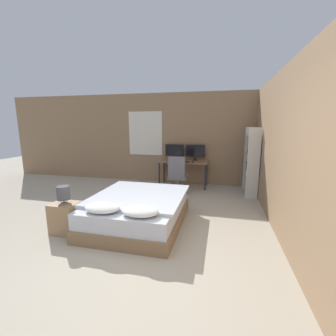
{
  "coord_description": "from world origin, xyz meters",
  "views": [
    {
      "loc": [
        1.07,
        -2.37,
        1.78
      ],
      "look_at": [
        -0.15,
        2.78,
        0.75
      ],
      "focal_mm": 24.0,
      "sensor_mm": 36.0,
      "label": 1
    }
  ],
  "objects_px": {
    "bed": "(138,210)",
    "office_chair": "(178,179)",
    "bedside_lamp": "(63,193)",
    "monitor_left": "(175,151)",
    "computer_mouse": "(193,162)",
    "desk": "(183,164)",
    "monitor_right": "(195,151)",
    "bookshelf": "(252,159)",
    "nightstand": "(66,218)",
    "keyboard": "(182,162)"
  },
  "relations": [
    {
      "from": "bed",
      "to": "office_chair",
      "type": "bearing_deg",
      "value": 80.45
    },
    {
      "from": "bedside_lamp",
      "to": "monitor_left",
      "type": "distance_m",
      "value": 3.71
    },
    {
      "from": "computer_mouse",
      "to": "office_chair",
      "type": "height_order",
      "value": "office_chair"
    },
    {
      "from": "desk",
      "to": "office_chair",
      "type": "height_order",
      "value": "office_chair"
    },
    {
      "from": "desk",
      "to": "monitor_left",
      "type": "relative_size",
      "value": 2.52
    },
    {
      "from": "desk",
      "to": "monitor_right",
      "type": "xyz_separation_m",
      "value": [
        0.31,
        0.22,
        0.35
      ]
    },
    {
      "from": "bookshelf",
      "to": "monitor_left",
      "type": "bearing_deg",
      "value": 163.28
    },
    {
      "from": "nightstand",
      "to": "monitor_right",
      "type": "height_order",
      "value": "monitor_right"
    },
    {
      "from": "monitor_right",
      "to": "keyboard",
      "type": "height_order",
      "value": "monitor_right"
    },
    {
      "from": "monitor_left",
      "to": "bookshelf",
      "type": "relative_size",
      "value": 0.32
    },
    {
      "from": "nightstand",
      "to": "bedside_lamp",
      "type": "distance_m",
      "value": 0.43
    },
    {
      "from": "monitor_left",
      "to": "keyboard",
      "type": "distance_m",
      "value": 0.59
    },
    {
      "from": "keyboard",
      "to": "bedside_lamp",
      "type": "bearing_deg",
      "value": -114.71
    },
    {
      "from": "monitor_right",
      "to": "keyboard",
      "type": "relative_size",
      "value": 1.36
    },
    {
      "from": "monitor_left",
      "to": "bookshelf",
      "type": "xyz_separation_m",
      "value": [
        2.11,
        -0.63,
        -0.08
      ]
    },
    {
      "from": "desk",
      "to": "monitor_right",
      "type": "bearing_deg",
      "value": 35.57
    },
    {
      "from": "desk",
      "to": "bookshelf",
      "type": "bearing_deg",
      "value": -12.91
    },
    {
      "from": "monitor_right",
      "to": "computer_mouse",
      "type": "bearing_deg",
      "value": -91.94
    },
    {
      "from": "bedside_lamp",
      "to": "office_chair",
      "type": "distance_m",
      "value": 2.95
    },
    {
      "from": "nightstand",
      "to": "desk",
      "type": "xyz_separation_m",
      "value": [
        1.42,
        3.31,
        0.4
      ]
    },
    {
      "from": "nightstand",
      "to": "keyboard",
      "type": "distance_m",
      "value": 3.44
    },
    {
      "from": "nightstand",
      "to": "keyboard",
      "type": "height_order",
      "value": "keyboard"
    },
    {
      "from": "nightstand",
      "to": "monitor_right",
      "type": "xyz_separation_m",
      "value": [
        1.73,
        3.53,
        0.75
      ]
    },
    {
      "from": "nightstand",
      "to": "desk",
      "type": "height_order",
      "value": "desk"
    },
    {
      "from": "nightstand",
      "to": "office_chair",
      "type": "relative_size",
      "value": 0.52
    },
    {
      "from": "computer_mouse",
      "to": "office_chair",
      "type": "distance_m",
      "value": 0.7
    },
    {
      "from": "desk",
      "to": "keyboard",
      "type": "xyz_separation_m",
      "value": [
        0.0,
        -0.22,
        0.1
      ]
    },
    {
      "from": "bed",
      "to": "desk",
      "type": "distance_m",
      "value": 2.78
    },
    {
      "from": "office_chair",
      "to": "computer_mouse",
      "type": "bearing_deg",
      "value": 56.86
    },
    {
      "from": "bed",
      "to": "office_chair",
      "type": "height_order",
      "value": "office_chair"
    },
    {
      "from": "bedside_lamp",
      "to": "monitor_left",
      "type": "relative_size",
      "value": 0.52
    },
    {
      "from": "nightstand",
      "to": "monitor_right",
      "type": "relative_size",
      "value": 0.93
    },
    {
      "from": "keyboard",
      "to": "office_chair",
      "type": "xyz_separation_m",
      "value": [
        -0.03,
        -0.5,
        -0.36
      ]
    },
    {
      "from": "monitor_right",
      "to": "nightstand",
      "type": "bearing_deg",
      "value": -116.13
    },
    {
      "from": "computer_mouse",
      "to": "office_chair",
      "type": "xyz_separation_m",
      "value": [
        -0.33,
        -0.5,
        -0.37
      ]
    },
    {
      "from": "nightstand",
      "to": "monitor_right",
      "type": "bearing_deg",
      "value": 63.87
    },
    {
      "from": "office_chair",
      "to": "monitor_left",
      "type": "bearing_deg",
      "value": 106.38
    },
    {
      "from": "nightstand",
      "to": "office_chair",
      "type": "height_order",
      "value": "office_chair"
    },
    {
      "from": "monitor_left",
      "to": "computer_mouse",
      "type": "distance_m",
      "value": 0.78
    },
    {
      "from": "nightstand",
      "to": "desk",
      "type": "distance_m",
      "value": 3.62
    },
    {
      "from": "bedside_lamp",
      "to": "desk",
      "type": "relative_size",
      "value": 0.21
    },
    {
      "from": "nightstand",
      "to": "bedside_lamp",
      "type": "xyz_separation_m",
      "value": [
        0.0,
        0.0,
        0.43
      ]
    },
    {
      "from": "nightstand",
      "to": "monitor_left",
      "type": "distance_m",
      "value": 3.77
    },
    {
      "from": "office_chair",
      "to": "bedside_lamp",
      "type": "bearing_deg",
      "value": -118.22
    },
    {
      "from": "bed",
      "to": "monitor_left",
      "type": "bearing_deg",
      "value": 88.82
    },
    {
      "from": "bedside_lamp",
      "to": "office_chair",
      "type": "height_order",
      "value": "office_chair"
    },
    {
      "from": "nightstand",
      "to": "keyboard",
      "type": "xyz_separation_m",
      "value": [
        1.42,
        3.09,
        0.5
      ]
    },
    {
      "from": "desk",
      "to": "bed",
      "type": "bearing_deg",
      "value": -97.74
    },
    {
      "from": "monitor_left",
      "to": "monitor_right",
      "type": "relative_size",
      "value": 1.0
    },
    {
      "from": "office_chair",
      "to": "bed",
      "type": "bearing_deg",
      "value": -99.55
    }
  ]
}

